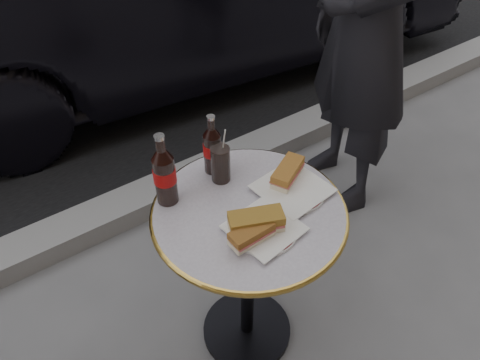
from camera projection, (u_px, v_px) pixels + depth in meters
ground at (247, 331)px, 1.95m from camera, size 80.00×80.00×0.00m
curb at (148, 198)px, 2.47m from camera, size 40.00×0.20×0.12m
bistro_table at (248, 279)px, 1.71m from camera, size 0.62×0.62×0.73m
plate_left at (264, 229)px, 1.39m from camera, size 0.21×0.21×0.01m
plate_right at (292, 190)px, 1.52m from camera, size 0.23×0.23×0.01m
sandwich_left_a at (252, 235)px, 1.34m from camera, size 0.14×0.07×0.05m
sandwich_left_b at (256, 222)px, 1.37m from camera, size 0.18×0.13×0.06m
sandwich_right at (287, 173)px, 1.53m from camera, size 0.16×0.13×0.05m
cola_bottle_left at (164, 169)px, 1.40m from camera, size 0.09×0.09×0.26m
cola_bottle_right at (212, 144)px, 1.52m from camera, size 0.08×0.08×0.22m
cola_glass at (221, 164)px, 1.52m from camera, size 0.08×0.08×0.13m
pedestrian at (369, 23)px, 1.98m from camera, size 0.61×0.78×1.88m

